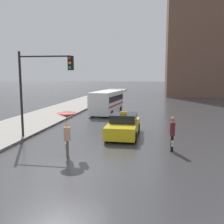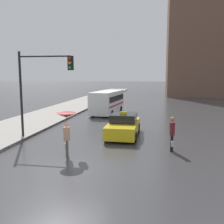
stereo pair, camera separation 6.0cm
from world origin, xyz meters
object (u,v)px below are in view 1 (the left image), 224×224
(ambulance_van, at_px, (107,101))
(taxi, at_px, (123,126))
(pedestrian_with_umbrella, at_px, (67,123))
(pedestrian_man, at_px, (172,132))
(traffic_light, at_px, (42,79))

(ambulance_van, bearing_deg, taxi, 113.20)
(ambulance_van, distance_m, pedestrian_with_umbrella, 14.11)
(pedestrian_with_umbrella, bearing_deg, pedestrian_man, -87.76)
(pedestrian_man, bearing_deg, taxi, -125.34)
(ambulance_van, height_order, traffic_light, traffic_light)
(pedestrian_man, bearing_deg, ambulance_van, -144.39)
(taxi, relative_size, ambulance_van, 0.75)
(ambulance_van, xyz_separation_m, pedestrian_man, (5.73, -12.34, -0.24))
(ambulance_van, distance_m, traffic_light, 11.60)
(taxi, height_order, ambulance_van, ambulance_van)
(taxi, xyz_separation_m, pedestrian_man, (2.88, -2.99, 0.36))
(pedestrian_man, xyz_separation_m, traffic_light, (-7.49, 1.13, 2.64))
(pedestrian_man, relative_size, traffic_light, 0.34)
(pedestrian_with_umbrella, height_order, traffic_light, traffic_light)
(ambulance_van, height_order, pedestrian_with_umbrella, ambulance_van)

